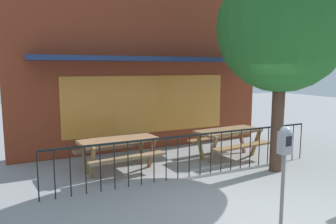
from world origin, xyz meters
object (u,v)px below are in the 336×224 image
Objects in this scene: parking_meter_near at (285,150)px; street_tree at (282,28)px; picnic_table_right at (228,136)px; picnic_table_left at (118,145)px.

street_tree reaches higher than parking_meter_near.
picnic_table_right is at bearing 104.18° from street_tree.
picnic_table_right is 0.40× the size of street_tree.
street_tree reaches higher than picnic_table_left.
picnic_table_right is at bearing -4.10° from picnic_table_left.
parking_meter_near is at bearing -132.14° from street_tree.
picnic_table_left is at bearing 154.33° from street_tree.
picnic_table_right is at bearing 66.31° from parking_meter_near.
street_tree is at bearing -25.67° from picnic_table_left.
picnic_table_left is 1.24× the size of parking_meter_near.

